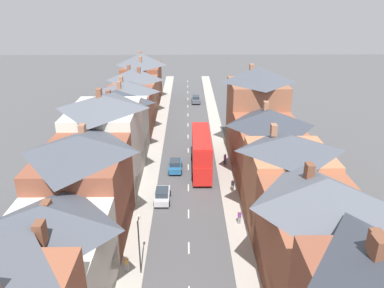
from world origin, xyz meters
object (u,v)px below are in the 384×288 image
double_decker_bus_lead (201,152)px  pedestrian_far_left (225,159)px  pedestrian_near_right (127,263)px  street_lamp (139,243)px  car_parked_right_a (162,195)px  car_near_silver (196,99)px  pedestrian_mid_left (239,217)px  car_near_blue (175,165)px  pedestrian_mid_right (233,185)px

double_decker_bus_lead → pedestrian_far_left: 4.17m
pedestrian_near_right → street_lamp: size_ratio=0.29×
car_parked_right_a → car_near_silver: bearing=83.3°
car_parked_right_a → street_lamp: street_lamp is taller
double_decker_bus_lead → car_parked_right_a: 9.76m
pedestrian_near_right → pedestrian_mid_left: (10.87, 7.21, 0.00)m
street_lamp → pedestrian_far_left: bearing=66.6°
car_near_blue → car_parked_right_a: car_near_blue is taller
car_near_blue → pedestrian_far_left: 7.25m
car_parked_right_a → pedestrian_near_right: pedestrian_near_right is taller
car_near_blue → pedestrian_mid_left: size_ratio=2.37×
pedestrian_near_right → street_lamp: (1.23, 0.00, 2.21)m
double_decker_bus_lead → pedestrian_far_left: (3.45, 1.52, -1.78)m
pedestrian_mid_right → street_lamp: bearing=-124.4°
car_near_silver → double_decker_bus_lead: bearing=-90.0°
car_near_silver → pedestrian_mid_left: bearing=-85.6°
street_lamp → car_near_blue: bearing=83.1°
pedestrian_mid_right → pedestrian_far_left: (-0.23, 7.71, 0.00)m
car_near_blue → pedestrian_mid_left: bearing=-61.1°
car_near_blue → car_near_silver: size_ratio=0.94×
car_near_blue → pedestrian_mid_left: (7.20, -13.04, 0.20)m
car_parked_right_a → pedestrian_far_left: (8.34, 9.73, 0.23)m
car_near_silver → street_lamp: street_lamp is taller
pedestrian_far_left → street_lamp: bearing=-113.4°
double_decker_bus_lead → pedestrian_near_right: (-7.27, -20.41, -1.78)m
pedestrian_mid_left → pedestrian_near_right: bearing=-146.4°
car_near_silver → pedestrian_far_left: pedestrian_far_left is taller
car_parked_right_a → pedestrian_near_right: 12.44m
car_parked_right_a → pedestrian_near_right: size_ratio=2.44×
pedestrian_near_right → car_parked_right_a: bearing=79.0°
car_near_blue → street_lamp: (-2.45, -20.25, 2.41)m
car_near_blue → pedestrian_near_right: size_ratio=2.37×
pedestrian_near_right → pedestrian_far_left: 24.42m
double_decker_bus_lead → street_lamp: bearing=-106.5°
car_near_blue → car_near_silver: (3.60, 33.88, -0.01)m
car_near_silver → street_lamp: size_ratio=0.74×
double_decker_bus_lead → pedestrian_far_left: bearing=23.8°
car_parked_right_a → pedestrian_mid_right: pedestrian_mid_right is taller
double_decker_bus_lead → pedestrian_near_right: double_decker_bus_lead is taller
double_decker_bus_lead → pedestrian_mid_left: (3.60, -13.20, -1.78)m
car_near_silver → car_parked_right_a: car_near_silver is taller
car_parked_right_a → double_decker_bus_lead: bearing=59.2°
car_near_blue → pedestrian_mid_right: pedestrian_mid_right is taller
pedestrian_mid_right → double_decker_bus_lead: bearing=120.7°
car_near_silver → pedestrian_far_left: 32.38m
car_near_silver → pedestrian_mid_right: (3.67, -39.91, 0.21)m
pedestrian_near_right → pedestrian_mid_right: (10.95, 14.22, 0.00)m
pedestrian_mid_right → street_lamp: size_ratio=0.29×
pedestrian_near_right → pedestrian_far_left: size_ratio=1.00×
pedestrian_mid_right → pedestrian_far_left: bearing=91.7°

